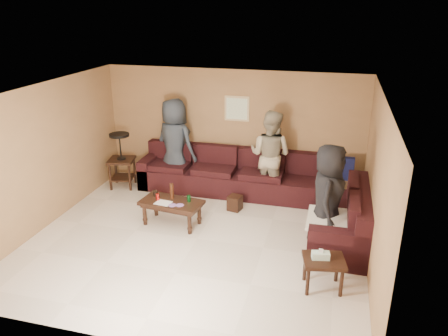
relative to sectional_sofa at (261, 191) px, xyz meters
name	(u,v)px	position (x,y,z in m)	size (l,w,h in m)	color
room	(195,146)	(-0.81, -1.52, 1.34)	(5.60, 5.50, 2.50)	beige
sectional_sofa	(261,191)	(0.00, 0.00, 0.00)	(4.65, 2.90, 0.97)	black
coffee_table	(171,205)	(-1.41, -1.12, 0.06)	(1.15, 0.68, 0.74)	black
end_table_left	(121,159)	(-3.06, 0.23, 0.30)	(0.62, 0.62, 1.19)	black
side_table_right	(323,263)	(1.29, -2.36, 0.08)	(0.64, 0.56, 0.61)	black
waste_bin	(235,203)	(-0.45, -0.27, -0.18)	(0.24, 0.24, 0.29)	black
wall_art	(237,109)	(-0.71, 0.96, 1.37)	(0.52, 0.04, 0.52)	tan
person_left	(175,144)	(-1.96, 0.57, 0.63)	(0.94, 0.61, 1.92)	#2C333D
person_middle	(270,155)	(0.08, 0.49, 0.59)	(0.89, 0.69, 1.82)	tan
person_right	(328,197)	(1.27, -1.20, 0.55)	(0.86, 0.56, 1.75)	black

